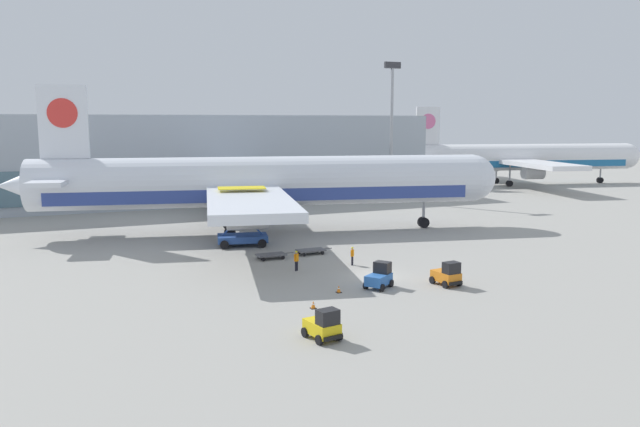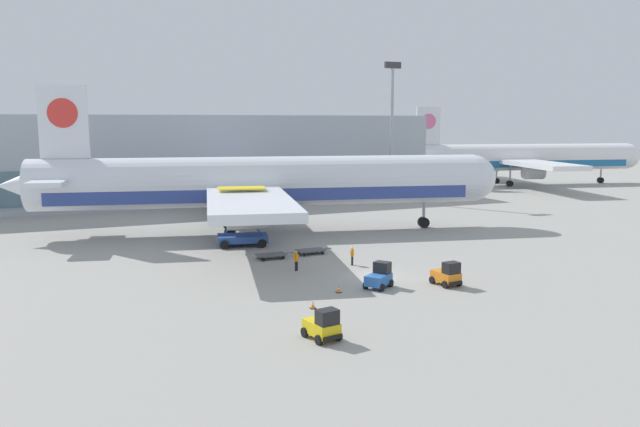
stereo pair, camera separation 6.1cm
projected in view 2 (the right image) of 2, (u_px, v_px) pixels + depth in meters
name	position (u px, v px, depth m)	size (l,w,h in m)	color
ground_plane	(376.00, 277.00, 52.94)	(400.00, 400.00, 0.00)	#9E9B93
terminal_building	(157.00, 159.00, 100.55)	(90.00, 18.20, 14.00)	#9EA8B2
light_mast	(392.00, 121.00, 100.57)	(2.80, 0.50, 22.42)	#9EA0A5
airplane_main	(257.00, 184.00, 72.86)	(57.34, 48.60, 17.00)	silver
airplane_distant	(518.00, 158.00, 128.49)	(53.57, 45.40, 15.88)	white
scissor_lift_loader	(242.00, 224.00, 65.85)	(5.72, 4.31, 6.21)	#284C99
baggage_tug_foreground	(323.00, 326.00, 37.61)	(2.00, 2.65, 2.00)	yellow
baggage_tug_mid	(447.00, 275.00, 50.03)	(1.85, 2.58, 2.00)	orange
baggage_tug_far	(379.00, 277.00, 49.40)	(2.81, 2.61, 2.00)	#2D66B7
baggage_dolly_lead	(271.00, 255.00, 59.71)	(3.72, 1.56, 0.48)	#56565B
baggage_dolly_second	(311.00, 250.00, 61.82)	(3.72, 1.56, 0.48)	#56565B
ground_crew_near	(352.00, 254.00, 57.05)	(0.42, 0.44, 1.71)	black
ground_crew_far	(296.00, 259.00, 54.86)	(0.52, 0.35, 1.81)	black
traffic_cone_near	(313.00, 305.00, 43.93)	(0.40, 0.40, 0.57)	black
traffic_cone_far	(339.00, 289.00, 48.01)	(0.40, 0.40, 0.58)	black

